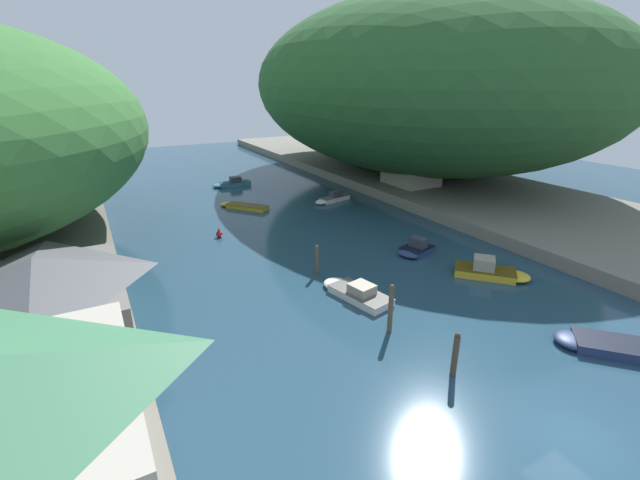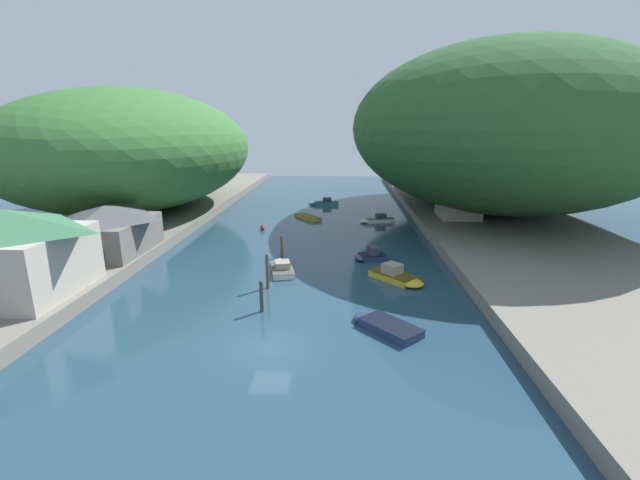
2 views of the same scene
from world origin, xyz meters
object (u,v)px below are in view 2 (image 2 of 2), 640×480
object	(u,v)px
boat_red_skiff	(324,203)
person_on_quay	(102,257)
right_bank_cottage	(459,199)
person_by_boathouse	(126,241)
boat_moored_right	(306,216)
channel_buoy_near	(262,228)
boat_near_quay	(282,267)
boat_small_dinghy	(397,276)
waterfront_building	(7,251)
boat_mid_channel	(383,325)
boathouse_shed	(107,228)
boat_far_right_bank	(377,220)
boat_open_rowboat	(370,256)

from	to	relation	value
boat_red_skiff	person_on_quay	bearing A→B (deg)	156.27
right_bank_cottage	person_by_boathouse	size ratio (longest dim) A/B	4.03
right_bank_cottage	boat_moored_right	xyz separation A→B (m)	(-21.93, 3.91, -3.58)
channel_buoy_near	person_on_quay	distance (m)	22.63
boat_near_quay	boat_red_skiff	bearing A→B (deg)	73.76
channel_buoy_near	person_by_boathouse	size ratio (longest dim) A/B	0.56
boat_small_dinghy	waterfront_building	bearing A→B (deg)	-28.93
boat_mid_channel	boat_moored_right	size ratio (longest dim) A/B	0.91
boathouse_shed	boat_far_right_bank	bearing A→B (deg)	35.27
right_bank_cottage	boat_near_quay	bearing A→B (deg)	-136.94
boat_near_quay	boat_small_dinghy	bearing A→B (deg)	-24.61
boat_red_skiff	person_on_quay	size ratio (longest dim) A/B	3.19
person_by_boathouse	boat_red_skiff	bearing A→B (deg)	-15.21
boathouse_shed	boat_mid_channel	distance (m)	30.18
waterfront_building	boat_near_quay	bearing A→B (deg)	26.61
waterfront_building	boat_moored_right	world-z (taller)	waterfront_building
boat_open_rowboat	person_by_boathouse	xyz separation A→B (m)	(-25.24, -1.92, 1.75)
boat_mid_channel	channel_buoy_near	world-z (taller)	channel_buoy_near
boathouse_shed	person_by_boathouse	bearing A→B (deg)	18.27
right_bank_cottage	person_on_quay	distance (m)	45.26
boat_far_right_bank	person_on_quay	world-z (taller)	person_on_quay
right_bank_cottage	boat_mid_channel	world-z (taller)	right_bank_cottage
boat_mid_channel	boat_far_right_bank	world-z (taller)	boat_far_right_bank
channel_buoy_near	waterfront_building	bearing A→B (deg)	-119.45
boathouse_shed	boat_open_rowboat	distance (m)	27.13
boat_red_skiff	boathouse_shed	bearing A→B (deg)	150.57
waterfront_building	person_by_boathouse	bearing A→B (deg)	75.29
boat_open_rowboat	person_by_boathouse	world-z (taller)	person_by_boathouse
boat_small_dinghy	boat_far_right_bank	xyz separation A→B (m)	(0.03, 24.39, -0.06)
boat_moored_right	boat_small_dinghy	size ratio (longest dim) A/B	1.09
boat_open_rowboat	boat_far_right_bank	distance (m)	18.17
boat_open_rowboat	boat_far_right_bank	bearing A→B (deg)	-22.99
boat_open_rowboat	boat_red_skiff	size ratio (longest dim) A/B	0.69
boat_near_quay	boat_far_right_bank	bearing A→B (deg)	51.35
boat_moored_right	person_by_boathouse	xyz separation A→B (m)	(-16.72, -22.66, 1.93)
waterfront_building	boat_mid_channel	world-z (taller)	waterfront_building
boat_red_skiff	boat_small_dinghy	size ratio (longest dim) A/B	0.99
boathouse_shed	boat_far_right_bank	distance (m)	35.63
boat_mid_channel	boat_far_right_bank	bearing A→B (deg)	43.53
boat_moored_right	channel_buoy_near	distance (m)	9.96
boat_mid_channel	person_on_quay	distance (m)	26.24
right_bank_cottage	boat_red_skiff	xyz separation A→B (m)	(-19.66, 15.02, -3.41)
boat_red_skiff	person_on_quay	xyz separation A→B (m)	(-18.52, -39.26, 1.77)
right_bank_cottage	boat_far_right_bank	size ratio (longest dim) A/B	1.28
boathouse_shed	boat_open_rowboat	world-z (taller)	boathouse_shed
right_bank_cottage	boat_open_rowboat	distance (m)	21.78
boathouse_shed	boat_moored_right	size ratio (longest dim) A/B	1.73
boat_open_rowboat	boat_moored_right	bearing A→B (deg)	6.13
channel_buoy_near	person_on_quay	size ratio (longest dim) A/B	0.56
boat_red_skiff	boat_moored_right	xyz separation A→B (m)	(-2.27, -11.11, -0.17)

